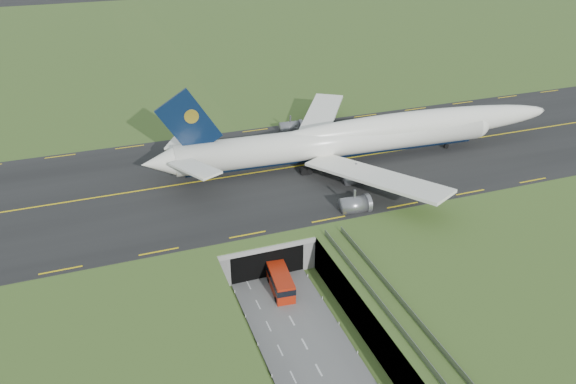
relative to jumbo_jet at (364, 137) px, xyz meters
name	(u,v)px	position (x,y,z in m)	size (l,w,h in m)	color
ground	(285,309)	(-28.00, -31.52, -11.06)	(900.00, 900.00, 0.00)	#426126
airfield_deck	(285,293)	(-28.00, -31.52, -8.06)	(800.00, 800.00, 6.00)	gray
trench_road	(303,342)	(-28.00, -39.02, -10.96)	(12.00, 75.00, 0.20)	slate
taxiway	(227,177)	(-28.00, 1.48, -4.97)	(800.00, 44.00, 0.18)	black
tunnel_portal	(252,233)	(-28.00, -14.80, -7.72)	(17.00, 22.30, 6.00)	gray
guideway	(424,352)	(-17.00, -50.63, -5.73)	(3.00, 53.00, 7.05)	#A8A8A3
jumbo_jet	(364,137)	(0.00, 0.00, 0.00)	(86.41, 56.92, 18.85)	white
shuttle_tram	(281,282)	(-27.19, -27.36, -9.35)	(3.54, 7.82, 3.10)	#A8200B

